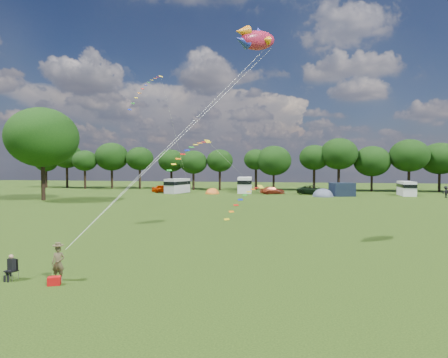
% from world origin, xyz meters
% --- Properties ---
extents(ground_plane, '(180.00, 180.00, 0.00)m').
position_xyz_m(ground_plane, '(0.00, 0.00, 0.00)').
color(ground_plane, black).
rests_on(ground_plane, ground).
extents(tree_line, '(102.98, 10.98, 10.27)m').
position_xyz_m(tree_line, '(5.30, 54.99, 6.35)').
color(tree_line, black).
rests_on(tree_line, ground).
extents(big_tree, '(10.00, 10.00, 13.28)m').
position_xyz_m(big_tree, '(-30.00, 28.00, 9.02)').
color(big_tree, black).
rests_on(big_tree, ground).
extents(car_a, '(4.62, 2.53, 1.46)m').
position_xyz_m(car_a, '(-17.76, 44.90, 0.73)').
color(car_a, '#B72900').
rests_on(car_a, ground).
extents(car_c, '(4.58, 3.28, 1.27)m').
position_xyz_m(car_c, '(1.95, 45.28, 0.63)').
color(car_c, maroon).
rests_on(car_c, ground).
extents(car_d, '(6.20, 4.16, 1.55)m').
position_xyz_m(car_d, '(9.00, 45.47, 0.78)').
color(car_d, black).
rests_on(car_d, ground).
extents(campervan_b, '(3.70, 5.72, 2.59)m').
position_xyz_m(campervan_b, '(-15.17, 44.82, 1.39)').
color(campervan_b, '#B4B4B7').
rests_on(campervan_b, ground).
extents(campervan_c, '(2.98, 6.01, 2.85)m').
position_xyz_m(campervan_c, '(-3.18, 47.72, 1.53)').
color(campervan_c, white).
rests_on(campervan_c, ground).
extents(campervan_d, '(2.25, 4.91, 2.37)m').
position_xyz_m(campervan_d, '(23.96, 45.78, 1.27)').
color(campervan_d, white).
rests_on(campervan_d, ground).
extents(tent_orange, '(2.53, 2.78, 1.98)m').
position_xyz_m(tent_orange, '(-8.47, 43.86, 0.02)').
color(tent_orange, orange).
rests_on(tent_orange, ground).
extents(tent_greyblue, '(3.40, 3.73, 2.53)m').
position_xyz_m(tent_greyblue, '(10.18, 41.53, 0.02)').
color(tent_greyblue, '#515A71').
rests_on(tent_greyblue, ground).
extents(awning_navy, '(4.15, 3.73, 2.16)m').
position_xyz_m(awning_navy, '(13.34, 43.02, 1.08)').
color(awning_navy, '#161E30').
rests_on(awning_navy, ground).
extents(kite_flyer, '(0.62, 0.48, 1.53)m').
position_xyz_m(kite_flyer, '(-4.99, -5.55, 0.77)').
color(kite_flyer, brown).
rests_on(kite_flyer, ground).
extents(camp_chair, '(0.57, 0.58, 1.14)m').
position_xyz_m(camp_chair, '(-7.07, -5.82, 0.68)').
color(camp_chair, '#99999E').
rests_on(camp_chair, ground).
extents(kite_bag, '(0.59, 0.51, 0.35)m').
position_xyz_m(kite_bag, '(-4.79, -6.16, 0.18)').
color(kite_bag, red).
rests_on(kite_bag, ground).
extents(fish_kite, '(3.06, 3.24, 1.89)m').
position_xyz_m(fish_kite, '(2.69, 4.36, 13.25)').
color(fish_kite, '#BB1C3C').
rests_on(fish_kite, ground).
extents(streamer_kite_a, '(3.26, 5.53, 5.73)m').
position_xyz_m(streamer_kite_a, '(-14.93, 30.41, 16.24)').
color(streamer_kite_a, yellow).
rests_on(streamer_kite_a, ground).
extents(streamer_kite_b, '(4.39, 4.77, 3.84)m').
position_xyz_m(streamer_kite_b, '(-6.57, 23.22, 6.91)').
color(streamer_kite_b, gold).
rests_on(streamer_kite_b, ground).
extents(streamer_kite_c, '(3.09, 4.88, 2.77)m').
position_xyz_m(streamer_kite_c, '(1.24, 13.31, 2.27)').
color(streamer_kite_c, gold).
rests_on(streamer_kite_c, ground).
extents(walker_b, '(1.28, 1.13, 1.83)m').
position_xyz_m(walker_b, '(28.62, 42.29, 0.91)').
color(walker_b, black).
rests_on(walker_b, ground).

